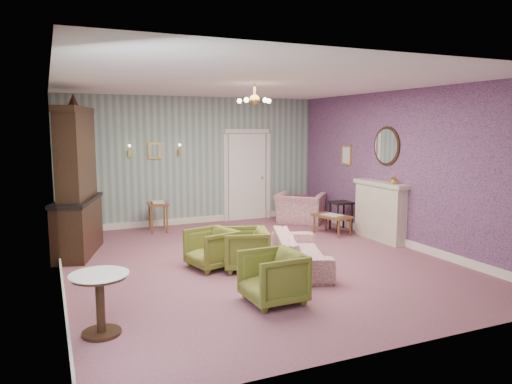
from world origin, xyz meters
name	(u,v)px	position (x,y,z in m)	size (l,w,h in m)	color
floor	(255,261)	(0.00, 0.00, 0.00)	(7.00, 7.00, 0.00)	#8C5163
ceiling	(255,84)	(0.00, 0.00, 2.90)	(7.00, 7.00, 0.00)	white
wall_back	(194,161)	(0.00, 3.50, 1.45)	(6.00, 6.00, 0.00)	slate
wall_front	(399,207)	(0.00, -3.50, 1.45)	(6.00, 6.00, 0.00)	slate
wall_left	(55,183)	(-3.00, 0.00, 1.45)	(7.00, 7.00, 0.00)	slate
wall_right	(401,168)	(3.00, 0.00, 1.45)	(7.00, 7.00, 0.00)	slate
wall_right_floral	(400,168)	(2.98, 0.00, 1.45)	(7.00, 7.00, 0.00)	#B2598D
door	(247,175)	(1.30, 3.46, 1.08)	(1.12, 0.12, 2.16)	white
olive_chair_a	(273,275)	(-0.55, -1.85, 0.36)	(0.70, 0.66, 0.73)	brown
olive_chair_b	(245,247)	(-0.32, -0.36, 0.36)	(0.69, 0.65, 0.71)	brown
olive_chair_c	(212,247)	(-0.78, -0.09, 0.34)	(0.67, 0.63, 0.69)	brown
sofa_chintz	(300,245)	(0.51, -0.64, 0.36)	(1.86, 0.54, 0.73)	#9D3F61
wingback_chair	(300,203)	(2.27, 2.55, 0.46)	(1.05, 0.68, 0.92)	#9D3F61
dresser	(76,177)	(-2.65, 1.63, 1.36)	(0.56, 1.63, 2.71)	black
fireplace	(380,211)	(2.86, 0.40, 0.58)	(0.30, 1.40, 1.16)	beige
mantel_vase	(394,180)	(2.84, 0.00, 1.23)	(0.15, 0.15, 0.15)	gold
oval_mirror	(386,146)	(2.96, 0.40, 1.85)	(0.04, 0.76, 0.84)	white
framed_print	(347,155)	(2.97, 1.75, 1.60)	(0.04, 0.34, 0.42)	gold
coffee_table	(332,225)	(2.28, 1.20, 0.20)	(0.44, 0.80, 0.41)	brown
side_table_black	(341,216)	(2.65, 1.44, 0.32)	(0.42, 0.42, 0.63)	black
pedestal_table	(100,304)	(-2.65, -1.97, 0.34)	(0.63, 0.63, 0.68)	black
nesting_table	(158,216)	(-0.98, 2.91, 0.34)	(0.40, 0.52, 0.67)	brown
gilt_mirror_back	(155,151)	(-0.90, 3.46, 1.70)	(0.28, 0.06, 0.36)	gold
sconce_left	(129,151)	(-1.45, 3.44, 1.70)	(0.16, 0.12, 0.30)	gold
sconce_right	(179,150)	(-0.35, 3.44, 1.70)	(0.16, 0.12, 0.30)	gold
chandelier	(255,101)	(0.00, 0.00, 2.63)	(0.56, 0.56, 0.36)	gold
burgundy_cushion	(302,203)	(2.22, 2.40, 0.48)	(0.38, 0.10, 0.38)	maroon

